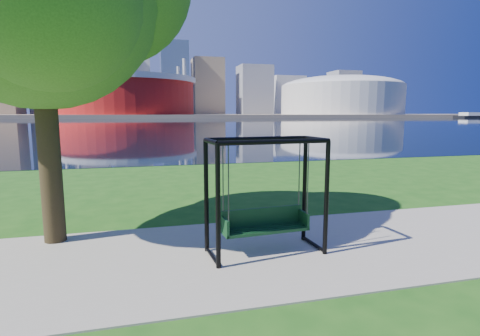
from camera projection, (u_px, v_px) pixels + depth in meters
name	position (u px, v px, depth m)	size (l,w,h in m)	color
ground	(227.00, 246.00, 7.47)	(900.00, 900.00, 0.00)	#1E5114
path	(233.00, 254.00, 6.99)	(120.00, 4.00, 0.03)	#9E937F
river	(148.00, 123.00, 105.19)	(900.00, 180.00, 0.02)	black
far_bank	(144.00, 116.00, 300.47)	(900.00, 228.00, 2.00)	#937F60
stadium	(127.00, 94.00, 228.07)	(83.00, 83.00, 32.00)	maroon
arena	(341.00, 95.00, 263.77)	(84.00, 84.00, 26.56)	beige
skyline	(137.00, 73.00, 307.21)	(392.00, 66.00, 96.50)	gray
swing	(265.00, 199.00, 6.92)	(2.19, 1.07, 2.18)	black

